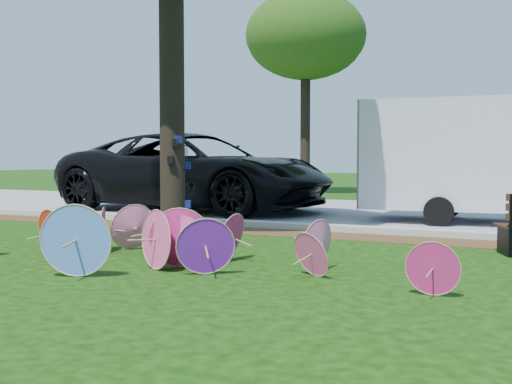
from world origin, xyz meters
TOP-DOWN VIEW (x-y plane):
  - ground at (0.00, 0.00)m, footprint 90.00×90.00m
  - mulch_strip at (0.00, 4.50)m, footprint 90.00×1.00m
  - curb at (0.00, 5.20)m, footprint 90.00×0.30m
  - street at (0.00, 9.35)m, footprint 90.00×8.00m
  - parasol_pile at (-0.43, 0.58)m, footprint 7.14×2.63m
  - black_van at (-4.12, 8.00)m, footprint 7.38×3.71m
  - cargo_trailer at (2.18, 7.89)m, footprint 3.40×2.28m

SIDE VIEW (x-z plane):
  - ground at x=0.00m, z-range 0.00..0.00m
  - mulch_strip at x=0.00m, z-range 0.00..0.01m
  - street at x=0.00m, z-range 0.00..0.01m
  - curb at x=0.00m, z-range 0.00..0.12m
  - parasol_pile at x=-0.43m, z-range -0.07..0.80m
  - black_van at x=-4.12m, z-range 0.00..2.00m
  - cargo_trailer at x=2.18m, z-range 0.00..2.89m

